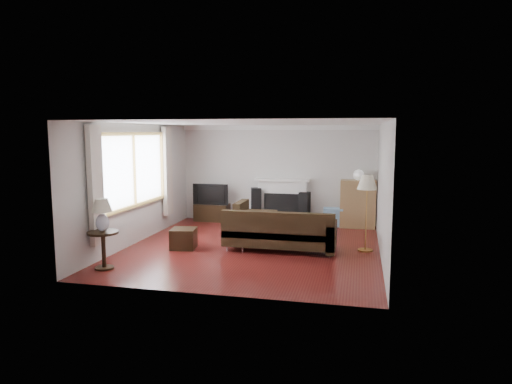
% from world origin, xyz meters
% --- Properties ---
extents(room, '(5.10, 5.60, 2.54)m').
position_xyz_m(room, '(0.00, 0.00, 1.25)').
color(room, '#591613').
rests_on(room, ground).
extents(window, '(0.12, 2.74, 1.54)m').
position_xyz_m(window, '(-2.45, -0.20, 1.55)').
color(window, olive).
rests_on(window, room).
extents(curtain_near, '(0.10, 0.35, 2.10)m').
position_xyz_m(curtain_near, '(-2.40, -1.72, 1.40)').
color(curtain_near, beige).
rests_on(curtain_near, room).
extents(curtain_far, '(0.10, 0.35, 2.10)m').
position_xyz_m(curtain_far, '(-2.40, 1.32, 1.40)').
color(curtain_far, beige).
rests_on(curtain_far, room).
extents(fireplace, '(1.40, 0.26, 1.15)m').
position_xyz_m(fireplace, '(0.15, 2.64, 0.57)').
color(fireplace, white).
rests_on(fireplace, room).
extents(tv_stand, '(0.90, 0.41, 0.45)m').
position_xyz_m(tv_stand, '(-1.69, 2.50, 0.23)').
color(tv_stand, black).
rests_on(tv_stand, ground).
extents(television, '(0.94, 0.12, 0.54)m').
position_xyz_m(television, '(-1.69, 2.50, 0.72)').
color(television, black).
rests_on(television, tv_stand).
extents(speaker_left, '(0.33, 0.36, 0.90)m').
position_xyz_m(speaker_left, '(-0.51, 2.54, 0.45)').
color(speaker_left, black).
rests_on(speaker_left, ground).
extents(speaker_right, '(0.28, 0.32, 0.83)m').
position_xyz_m(speaker_right, '(0.74, 2.55, 0.41)').
color(speaker_right, black).
rests_on(speaker_right, ground).
extents(bookshelf, '(0.85, 0.40, 1.16)m').
position_xyz_m(bookshelf, '(2.05, 2.52, 0.58)').
color(bookshelf, olive).
rests_on(bookshelf, ground).
extents(globe_lamp, '(0.26, 0.26, 0.26)m').
position_xyz_m(globe_lamp, '(2.05, 2.52, 1.29)').
color(globe_lamp, white).
rests_on(globe_lamp, bookshelf).
extents(sectional_sofa, '(2.37, 1.73, 0.76)m').
position_xyz_m(sectional_sofa, '(0.57, -0.05, 0.38)').
color(sectional_sofa, black).
rests_on(sectional_sofa, ground).
extents(coffee_table, '(1.08, 0.75, 0.38)m').
position_xyz_m(coffee_table, '(0.38, 1.36, 0.19)').
color(coffee_table, '#9F7D4C').
rests_on(coffee_table, ground).
extents(footstool, '(0.55, 0.55, 0.40)m').
position_xyz_m(footstool, '(-1.34, -0.36, 0.20)').
color(footstool, black).
rests_on(footstool, ground).
extents(floor_lamp, '(0.40, 0.40, 1.50)m').
position_xyz_m(floor_lamp, '(2.22, 0.25, 0.75)').
color(floor_lamp, '#AD7E3C').
rests_on(floor_lamp, ground).
extents(side_table, '(0.52, 0.52, 0.65)m').
position_xyz_m(side_table, '(-2.15, -1.96, 0.33)').
color(side_table, black).
rests_on(side_table, ground).
extents(table_lamp, '(0.34, 0.34, 0.55)m').
position_xyz_m(table_lamp, '(-2.15, -1.96, 0.93)').
color(table_lamp, silver).
rests_on(table_lamp, side_table).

